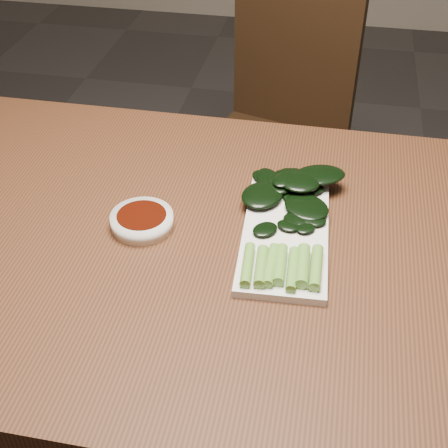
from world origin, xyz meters
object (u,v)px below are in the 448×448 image
at_px(serving_plate, 286,231).
at_px(chair_far, 278,127).
at_px(gai_lan, 291,204).
at_px(sauce_bowl, 142,221).
at_px(table, 225,272).

bearing_deg(serving_plate, chair_far, 97.03).
bearing_deg(chair_far, serving_plate, -67.03).
relative_size(serving_plate, gai_lan, 0.96).
bearing_deg(sauce_bowl, table, -3.00).
bearing_deg(table, chair_far, 90.30).
distance_m(table, serving_plate, 0.13).
xyz_separation_m(serving_plate, gai_lan, (0.00, 0.05, 0.02)).
relative_size(sauce_bowl, gai_lan, 0.31).
height_order(table, serving_plate, serving_plate).
relative_size(chair_far, gai_lan, 2.66).
xyz_separation_m(sauce_bowl, serving_plate, (0.24, 0.03, -0.01)).
xyz_separation_m(table, gai_lan, (0.10, 0.08, 0.10)).
bearing_deg(table, serving_plate, 18.80).
bearing_deg(chair_far, gai_lan, -66.44).
bearing_deg(gai_lan, table, -138.99).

